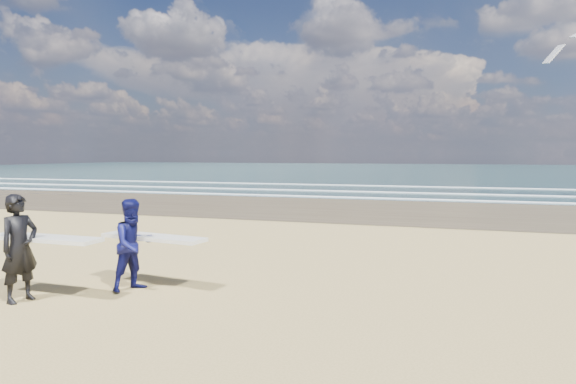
% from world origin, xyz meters
% --- Properties ---
extents(ocean, '(220.00, 100.00, 0.02)m').
position_xyz_m(ocean, '(20.00, 72.00, 0.01)').
color(ocean, '#1B393C').
rests_on(ocean, ground).
extents(surfer_near, '(2.21, 1.00, 1.88)m').
position_xyz_m(surfer_near, '(-1.59, 0.74, 0.95)').
color(surfer_near, black).
rests_on(surfer_near, ground).
extents(surfer_far, '(2.25, 1.28, 1.72)m').
position_xyz_m(surfer_far, '(-0.17, 1.98, 0.87)').
color(surfer_far, '#0C0E45').
rests_on(surfer_far, ground).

